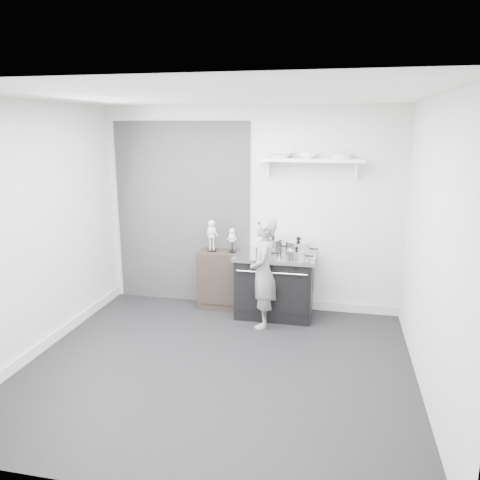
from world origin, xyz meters
name	(u,v)px	position (x,y,z in m)	size (l,w,h in m)	color
ground	(217,366)	(0.00, 0.00, 0.00)	(4.00, 4.00, 0.00)	black
room_shell	(210,208)	(-0.09, 0.15, 1.64)	(4.02, 3.62, 2.71)	silver
wall_shelf	(311,161)	(0.80, 1.68, 2.01)	(1.30, 0.26, 0.24)	white
stove	(275,285)	(0.40, 1.48, 0.42)	(1.03, 0.64, 0.83)	black
side_cabinet	(222,279)	(-0.35, 1.61, 0.40)	(0.61, 0.36, 0.79)	black
child	(263,273)	(0.30, 1.12, 0.68)	(0.50, 0.33, 1.37)	gray
pot_back_left	(273,245)	(0.35, 1.60, 0.92)	(0.35, 0.26, 0.23)	#BCBCBE
pot_back_right	(298,247)	(0.68, 1.56, 0.92)	(0.42, 0.33, 0.23)	#BCBCBE
pot_front_right	(296,255)	(0.68, 1.31, 0.89)	(0.34, 0.25, 0.17)	#BCBCBE
pot_front_center	(264,252)	(0.27, 1.32, 0.90)	(0.30, 0.21, 0.17)	#BCBCBE
skeleton_full	(212,233)	(-0.48, 1.61, 1.04)	(0.14, 0.09, 0.49)	beige
skeleton_torso	(232,239)	(-0.20, 1.61, 0.98)	(0.10, 0.07, 0.37)	beige
bowl_large	(280,155)	(0.41, 1.67, 2.08)	(0.32, 0.32, 0.08)	white
bowl_small	(308,155)	(0.75, 1.67, 2.08)	(0.23, 0.23, 0.07)	white
plate_stack	(342,156)	(1.18, 1.67, 2.07)	(0.25, 0.25, 0.06)	silver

